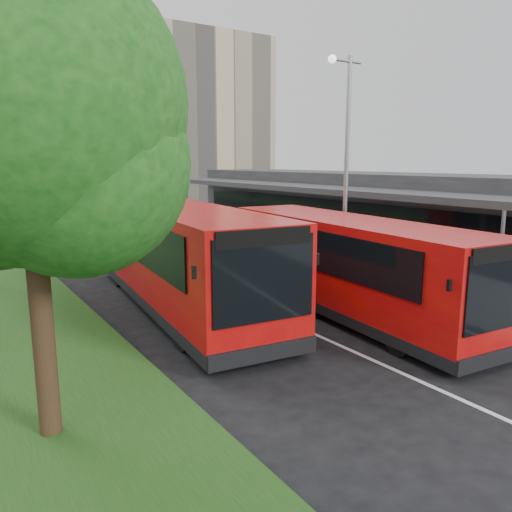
{
  "coord_description": "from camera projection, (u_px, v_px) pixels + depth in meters",
  "views": [
    {
      "loc": [
        -8.29,
        -11.37,
        4.59
      ],
      "look_at": [
        0.54,
        2.26,
        1.5
      ],
      "focal_mm": 35.0,
      "sensor_mm": 36.0,
      "label": 1
    }
  ],
  "objects": [
    {
      "name": "tree_near",
      "position": [
        24.0,
        128.0,
        7.53
      ],
      "size": [
        4.9,
        4.9,
        7.88
      ],
      "color": "#372716",
      "rests_on": "ground"
    },
    {
      "name": "kerb_dashes",
      "position": [
        151.0,
        234.0,
        32.09
      ],
      "size": [
        0.12,
        56.0,
        0.01
      ],
      "color": "silver",
      "rests_on": "ground"
    },
    {
      "name": "litter_bin",
      "position": [
        243.0,
        239.0,
        26.22
      ],
      "size": [
        0.59,
        0.59,
        0.81
      ],
      "primitive_type": "cylinder",
      "rotation": [
        0.0,
        0.0,
        0.43
      ],
      "color": "#322314",
      "rests_on": "pavement"
    },
    {
      "name": "ground",
      "position": [
        282.0,
        320.0,
        14.66
      ],
      "size": [
        120.0,
        120.0,
        0.0
      ],
      "primitive_type": "plane",
      "color": "black",
      "rests_on": "ground"
    },
    {
      "name": "pavement",
      "position": [
        183.0,
        228.0,
        34.34
      ],
      "size": [
        5.0,
        80.0,
        0.15
      ],
      "primitive_type": "cube",
      "color": "slate",
      "rests_on": "ground"
    },
    {
      "name": "bus_second",
      "position": [
        179.0,
        256.0,
        15.7
      ],
      "size": [
        3.98,
        11.61,
        3.23
      ],
      "rotation": [
        0.0,
        0.0,
        -0.1
      ],
      "color": "red",
      "rests_on": "ground"
    },
    {
      "name": "car_far",
      "position": [
        15.0,
        203.0,
        49.23
      ],
      "size": [
        1.94,
        3.31,
        1.03
      ],
      "primitive_type": "imported",
      "rotation": [
        0.0,
        0.0,
        -0.29
      ],
      "color": "navy",
      "rests_on": "ground"
    },
    {
      "name": "bus_main",
      "position": [
        349.0,
        266.0,
        15.03
      ],
      "size": [
        3.43,
        10.43,
        2.9
      ],
      "rotation": [
        0.0,
        0.0,
        -0.08
      ],
      "color": "red",
      "rests_on": "ground"
    },
    {
      "name": "office_block",
      "position": [
        163.0,
        121.0,
        55.09
      ],
      "size": [
        22.0,
        12.0,
        18.0
      ],
      "primitive_type": "cube",
      "color": "tan",
      "rests_on": "ground"
    },
    {
      "name": "station_building",
      "position": [
        360.0,
        210.0,
        26.67
      ],
      "size": [
        7.7,
        26.0,
        4.0
      ],
      "color": "#29282B",
      "rests_on": "ground"
    },
    {
      "name": "bollard",
      "position": [
        174.0,
        222.0,
        32.69
      ],
      "size": [
        0.22,
        0.22,
        1.04
      ],
      "primitive_type": "cylinder",
      "rotation": [
        0.0,
        0.0,
        -0.42
      ],
      "color": "yellow",
      "rests_on": "pavement"
    },
    {
      "name": "lamp_post_far",
      "position": [
        143.0,
        159.0,
        34.12
      ],
      "size": [
        1.44,
        0.28,
        8.0
      ],
      "color": "#94979C",
      "rests_on": "pavement"
    },
    {
      "name": "lane_centre_line",
      "position": [
        120.0,
        247.0,
        27.03
      ],
      "size": [
        0.12,
        70.0,
        0.01
      ],
      "primitive_type": "cube",
      "color": "silver",
      "rests_on": "ground"
    },
    {
      "name": "car_near",
      "position": [
        68.0,
        205.0,
        46.21
      ],
      "size": [
        1.89,
        3.67,
        1.19
      ],
      "primitive_type": "imported",
      "rotation": [
        0.0,
        0.0,
        0.14
      ],
      "color": "maroon",
      "rests_on": "ground"
    },
    {
      "name": "lamp_post_near",
      "position": [
        345.0,
        158.0,
        17.62
      ],
      "size": [
        1.44,
        0.28,
        8.0
      ],
      "color": "#94979C",
      "rests_on": "pavement"
    }
  ]
}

